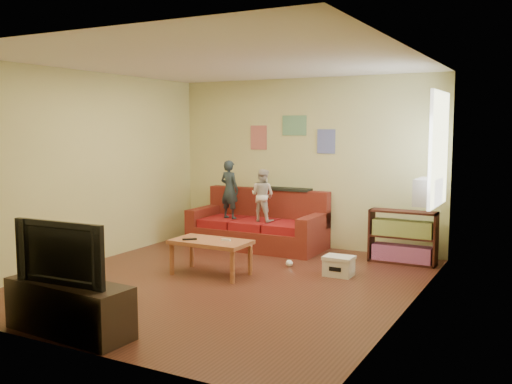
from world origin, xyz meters
The scene contains 17 objects.
room_shell centered at (0.00, 0.00, 1.35)m, with size 4.52×5.02×2.72m.
sofa centered at (-0.62, 2.07, 0.32)m, with size 2.14×0.99×0.94m.
child_a centered at (-1.07, 1.90, 0.92)m, with size 0.34×0.23×0.94m, color #243238.
child_b centered at (-0.47, 1.90, 0.86)m, with size 0.40×0.31×0.82m, color silver.
coffee_table centered at (-0.35, 0.20, 0.39)m, with size 1.02×0.56×0.46m.
remote centered at (-0.60, 0.08, 0.47)m, with size 0.19×0.05×0.02m, color black.
game_controller centered at (-0.15, 0.25, 0.47)m, with size 0.13×0.04×0.03m, color white.
bookshelf centered at (1.70, 2.03, 0.34)m, with size 0.94×0.28×0.75m.
window centered at (2.22, 1.65, 1.64)m, with size 0.04×1.08×1.48m, color white.
ac_unit centered at (2.10, 1.65, 1.08)m, with size 0.28×0.55×0.35m, color #B7B2A3.
artwork_left centered at (-0.85, 2.48, 1.75)m, with size 0.30×0.01×0.40m, color #D87266.
artwork_center centered at (-0.20, 2.48, 1.95)m, with size 0.42×0.01×0.32m, color #72B27F.
artwork_right centered at (0.35, 2.48, 1.70)m, with size 0.30×0.01×0.38m, color #727FCC.
file_box centered at (1.14, 0.94, 0.13)m, with size 0.38×0.29×0.26m.
tv_stand centered at (-0.36, -2.23, 0.25)m, with size 1.31×0.44×0.49m, color #32251D.
television centered at (-0.36, -2.23, 0.78)m, with size 1.02×0.13×0.59m, color black.
tissue centered at (0.38, 1.08, 0.05)m, with size 0.10×0.10×0.10m, color white.
Camera 1 is at (3.61, -5.95, 1.92)m, focal length 40.00 mm.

